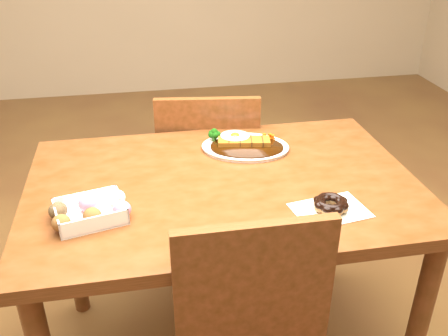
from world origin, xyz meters
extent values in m
cube|color=#47290E|center=(0.00, 0.00, 0.73)|extent=(1.20, 0.80, 0.04)
cylinder|color=#47290E|center=(0.54, -0.34, 0.35)|extent=(0.06, 0.06, 0.71)
cylinder|color=#47290E|center=(-0.54, 0.34, 0.35)|extent=(0.06, 0.06, 0.71)
cylinder|color=#47290E|center=(0.54, 0.34, 0.35)|extent=(0.06, 0.06, 0.71)
cube|color=#47290E|center=(0.04, 0.60, 0.43)|extent=(0.47, 0.47, 0.04)
cylinder|color=#47290E|center=(0.23, 0.75, 0.21)|extent=(0.04, 0.04, 0.41)
cylinder|color=#47290E|center=(-0.10, 0.79, 0.21)|extent=(0.04, 0.04, 0.41)
cylinder|color=#47290E|center=(0.19, 0.41, 0.21)|extent=(0.04, 0.04, 0.41)
cylinder|color=#47290E|center=(-0.15, 0.45, 0.21)|extent=(0.04, 0.04, 0.41)
cube|color=#47290E|center=(0.02, 0.41, 0.67)|extent=(0.40, 0.08, 0.40)
cube|color=#47290E|center=(0.00, -0.41, 0.67)|extent=(0.40, 0.03, 0.40)
ellipsoid|color=white|center=(0.12, 0.21, 0.76)|extent=(0.34, 0.28, 0.01)
ellipsoid|color=black|center=(0.12, 0.19, 0.77)|extent=(0.29, 0.23, 0.01)
cube|color=#6B380C|center=(0.11, 0.21, 0.78)|extent=(0.19, 0.09, 0.02)
ellipsoid|color=white|center=(0.09, 0.24, 0.79)|extent=(0.12, 0.11, 0.01)
ellipsoid|color=#FFB214|center=(0.09, 0.24, 0.79)|extent=(0.03, 0.03, 0.02)
cube|color=white|center=(-0.39, -0.14, 0.77)|extent=(0.21, 0.18, 0.05)
ellipsoid|color=brown|center=(-0.46, -0.19, 0.78)|extent=(0.05, 0.05, 0.05)
ellipsoid|color=brown|center=(-0.38, -0.17, 0.78)|extent=(0.05, 0.05, 0.05)
ellipsoid|color=pink|center=(-0.31, -0.15, 0.78)|extent=(0.05, 0.05, 0.05)
ellipsoid|color=black|center=(-0.48, -0.12, 0.78)|extent=(0.05, 0.05, 0.05)
ellipsoid|color=pink|center=(-0.40, -0.10, 0.78)|extent=(0.05, 0.05, 0.05)
ellipsoid|color=beige|center=(-0.32, -0.09, 0.78)|extent=(0.05, 0.05, 0.05)
cube|color=silver|center=(0.26, -0.22, 0.75)|extent=(0.22, 0.17, 0.00)
torus|color=olive|center=(0.26, -0.22, 0.77)|extent=(0.11, 0.11, 0.03)
torus|color=black|center=(0.26, -0.22, 0.78)|extent=(0.10, 0.10, 0.02)
camera|label=1|loc=(-0.24, -1.32, 1.52)|focal=40.00mm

